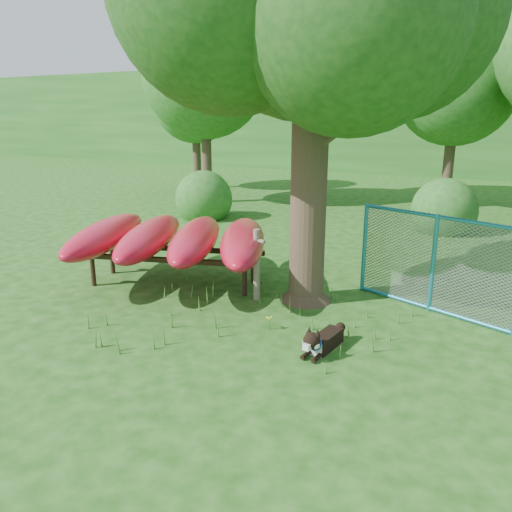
% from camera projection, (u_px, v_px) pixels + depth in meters
% --- Properties ---
extents(ground, '(80.00, 80.00, 0.00)m').
position_uv_depth(ground, '(206.00, 340.00, 7.28)').
color(ground, '#16470E').
rests_on(ground, ground).
extents(wooden_post, '(0.35, 0.14, 1.28)m').
position_uv_depth(wooden_post, '(257.00, 263.00, 8.69)').
color(wooden_post, '#6B6250').
rests_on(wooden_post, ground).
extents(kayak_rack, '(4.73, 4.24, 1.19)m').
position_uv_depth(kayak_rack, '(172.00, 238.00, 9.46)').
color(kayak_rack, black).
rests_on(kayak_rack, ground).
extents(husky_dog, '(0.34, 1.01, 0.45)m').
position_uv_depth(husky_dog, '(322.00, 341.00, 6.88)').
color(husky_dog, black).
rests_on(husky_dog, ground).
extents(fence_section, '(2.66, 1.03, 2.73)m').
position_uv_depth(fence_section, '(433.00, 263.00, 8.16)').
color(fence_section, teal).
rests_on(fence_section, ground).
extents(wildflower_clump, '(0.10, 0.09, 0.22)m').
position_uv_depth(wildflower_clump, '(269.00, 319.00, 7.59)').
color(wildflower_clump, '#437B28').
rests_on(wildflower_clump, ground).
extents(bg_tree_a, '(4.40, 4.40, 6.70)m').
position_uv_depth(bg_tree_a, '(205.00, 76.00, 17.49)').
color(bg_tree_a, '#3A2C20').
rests_on(bg_tree_a, ground).
extents(bg_tree_b, '(5.20, 5.20, 8.22)m').
position_uv_depth(bg_tree_b, '(320.00, 42.00, 17.31)').
color(bg_tree_b, '#3A2C20').
rests_on(bg_tree_b, ground).
extents(bg_tree_c, '(4.00, 4.00, 6.12)m').
position_uv_depth(bg_tree_c, '(457.00, 85.00, 16.54)').
color(bg_tree_c, '#3A2C20').
rests_on(bg_tree_c, ground).
extents(bg_tree_f, '(3.60, 3.60, 5.55)m').
position_uv_depth(bg_tree_f, '(195.00, 101.00, 21.37)').
color(bg_tree_f, '#3A2C20').
rests_on(bg_tree_f, ground).
extents(shrub_left, '(1.80, 1.80, 1.80)m').
position_uv_depth(shrub_left, '(204.00, 218.00, 15.91)').
color(shrub_left, '#215D1E').
rests_on(shrub_left, ground).
extents(shrub_mid, '(1.80, 1.80, 1.80)m').
position_uv_depth(shrub_mid, '(442.00, 231.00, 14.04)').
color(shrub_mid, '#215D1E').
rests_on(shrub_mid, ground).
extents(wooded_hillside, '(80.00, 12.00, 6.00)m').
position_uv_depth(wooded_hillside, '(459.00, 118.00, 30.28)').
color(wooded_hillside, '#215D1E').
rests_on(wooded_hillside, ground).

